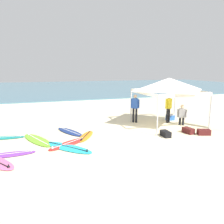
# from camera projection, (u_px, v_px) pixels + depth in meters

# --- Properties ---
(ground_plane) EXTENTS (80.00, 80.00, 0.00)m
(ground_plane) POSITION_uv_depth(u_px,v_px,m) (126.00, 137.00, 10.54)
(ground_plane) COLOR beige
(sea) EXTENTS (80.00, 36.00, 0.10)m
(sea) POSITION_uv_depth(u_px,v_px,m) (61.00, 87.00, 39.36)
(sea) COLOR teal
(sea) RESTS_ON ground
(canopy_tent) EXTENTS (3.28, 3.28, 2.75)m
(canopy_tent) POSITION_uv_depth(u_px,v_px,m) (169.00, 84.00, 12.18)
(canopy_tent) COLOR #B7B7BC
(canopy_tent) RESTS_ON ground
(surfboard_orange) EXTENTS (1.29, 1.83, 0.19)m
(surfboard_orange) POSITION_uv_depth(u_px,v_px,m) (86.00, 136.00, 10.54)
(surfboard_orange) COLOR orange
(surfboard_orange) RESTS_ON ground
(surfboard_navy) EXTENTS (1.38, 2.18, 0.19)m
(surfboard_navy) POSITION_uv_depth(u_px,v_px,m) (70.00, 132.00, 11.30)
(surfboard_navy) COLOR navy
(surfboard_navy) RESTS_ON ground
(surfboard_cyan) EXTENTS (2.14, 2.38, 0.19)m
(surfboard_cyan) POSITION_uv_depth(u_px,v_px,m) (67.00, 147.00, 9.03)
(surfboard_cyan) COLOR #23B2CC
(surfboard_cyan) RESTS_ON ground
(surfboard_teal) EXTENTS (1.99, 0.78, 0.19)m
(surfboard_teal) POSITION_uv_depth(u_px,v_px,m) (3.00, 138.00, 10.30)
(surfboard_teal) COLOR #19847F
(surfboard_teal) RESTS_ON ground
(surfboard_purple) EXTENTS (1.95, 0.54, 0.19)m
(surfboard_purple) POSITION_uv_depth(u_px,v_px,m) (9.00, 154.00, 8.26)
(surfboard_purple) COLOR purple
(surfboard_purple) RESTS_ON ground
(surfboard_lime) EXTENTS (1.60, 2.50, 0.19)m
(surfboard_lime) POSITION_uv_depth(u_px,v_px,m) (37.00, 140.00, 9.98)
(surfboard_lime) COLOR #7AD12D
(surfboard_lime) RESTS_ON ground
(surfboard_red) EXTENTS (2.03, 1.64, 0.19)m
(surfboard_red) POSITION_uv_depth(u_px,v_px,m) (68.00, 144.00, 9.46)
(surfboard_red) COLOR red
(surfboard_red) RESTS_ON ground
(person_yellow) EXTENTS (0.51, 0.35, 1.71)m
(person_yellow) POSITION_uv_depth(u_px,v_px,m) (169.00, 107.00, 13.19)
(person_yellow) COLOR black
(person_yellow) RESTS_ON ground
(person_blue) EXTENTS (0.46, 0.39, 1.71)m
(person_blue) POSITION_uv_depth(u_px,v_px,m) (135.00, 106.00, 13.27)
(person_blue) COLOR black
(person_blue) RESTS_ON ground
(person_grey) EXTENTS (0.47, 0.38, 1.20)m
(person_grey) POSITION_uv_depth(u_px,v_px,m) (182.00, 114.00, 12.67)
(person_grey) COLOR black
(person_grey) RESTS_ON ground
(gear_bag_near_tent) EXTENTS (0.36, 0.62, 0.28)m
(gear_bag_near_tent) POSITION_uv_depth(u_px,v_px,m) (165.00, 134.00, 10.57)
(gear_bag_near_tent) COLOR black
(gear_bag_near_tent) RESTS_ON ground
(gear_bag_by_pole) EXTENTS (0.40, 0.64, 0.28)m
(gear_bag_by_pole) POSITION_uv_depth(u_px,v_px,m) (188.00, 131.00, 11.11)
(gear_bag_by_pole) COLOR #4C1919
(gear_bag_by_pole) RESTS_ON ground
(gear_bag_on_sand) EXTENTS (0.67, 0.49, 0.28)m
(gear_bag_on_sand) POSITION_uv_depth(u_px,v_px,m) (204.00, 132.00, 10.83)
(gear_bag_on_sand) COLOR #4C1919
(gear_bag_on_sand) RESTS_ON ground
(cooler_box) EXTENTS (0.50, 0.36, 0.39)m
(cooler_box) POSITION_uv_depth(u_px,v_px,m) (170.00, 117.00, 13.98)
(cooler_box) COLOR #2D60B7
(cooler_box) RESTS_ON ground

